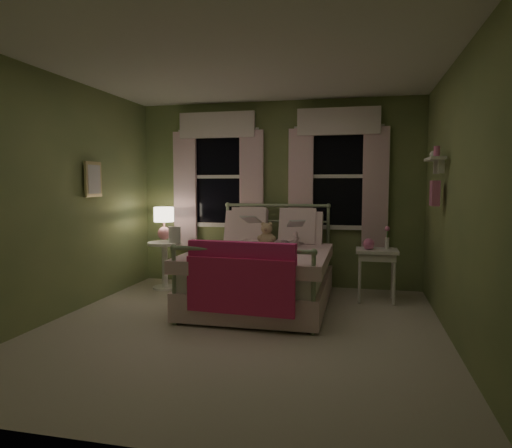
% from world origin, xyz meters
% --- Properties ---
extents(room_shell, '(4.20, 4.20, 4.20)m').
position_xyz_m(room_shell, '(0.00, 0.00, 1.30)').
color(room_shell, beige).
rests_on(room_shell, ground).
extents(bed, '(1.58, 2.04, 1.18)m').
position_xyz_m(bed, '(0.03, 1.01, 0.38)').
color(bed, white).
rests_on(bed, ground).
extents(pink_throw, '(1.10, 0.22, 0.71)m').
position_xyz_m(pink_throw, '(0.03, -0.02, 0.61)').
color(pink_throw, '#F22F82').
rests_on(pink_throw, bed).
extents(child_left, '(0.29, 0.22, 0.73)m').
position_xyz_m(child_left, '(-0.25, 1.43, 0.93)').
color(child_left, '#F7D1DD').
rests_on(child_left, bed).
extents(child_right, '(0.44, 0.39, 0.74)m').
position_xyz_m(child_right, '(0.31, 1.43, 0.94)').
color(child_right, '#F7D1DD').
rests_on(child_right, bed).
extents(book_left, '(0.21, 0.14, 0.26)m').
position_xyz_m(book_left, '(-0.25, 1.18, 0.96)').
color(book_left, beige).
rests_on(book_left, child_left).
extents(book_right, '(0.22, 0.16, 0.26)m').
position_xyz_m(book_right, '(0.31, 1.18, 0.92)').
color(book_right, beige).
rests_on(book_right, child_right).
extents(teddy_bear, '(0.24, 0.20, 0.32)m').
position_xyz_m(teddy_bear, '(0.03, 1.27, 0.79)').
color(teddy_bear, tan).
rests_on(teddy_bear, bed).
extents(nightstand_left, '(0.46, 0.46, 0.65)m').
position_xyz_m(nightstand_left, '(-1.46, 1.51, 0.42)').
color(nightstand_left, white).
rests_on(nightstand_left, ground).
extents(table_lamp, '(0.27, 0.27, 0.45)m').
position_xyz_m(table_lamp, '(-1.46, 1.51, 0.95)').
color(table_lamp, '#D98088').
rests_on(table_lamp, nightstand_left).
extents(book_nightstand, '(0.19, 0.24, 0.02)m').
position_xyz_m(book_nightstand, '(-1.36, 1.43, 0.66)').
color(book_nightstand, beige).
rests_on(book_nightstand, nightstand_left).
extents(nightstand_right, '(0.50, 0.40, 0.64)m').
position_xyz_m(nightstand_right, '(1.37, 1.44, 0.55)').
color(nightstand_right, white).
rests_on(nightstand_right, ground).
extents(pink_toy, '(0.14, 0.19, 0.14)m').
position_xyz_m(pink_toy, '(1.27, 1.43, 0.71)').
color(pink_toy, pink).
rests_on(pink_toy, nightstand_right).
extents(bud_vase, '(0.06, 0.06, 0.28)m').
position_xyz_m(bud_vase, '(1.49, 1.49, 0.79)').
color(bud_vase, white).
rests_on(bud_vase, nightstand_right).
extents(window_left, '(1.34, 0.13, 1.96)m').
position_xyz_m(window_left, '(-0.85, 2.03, 1.62)').
color(window_left, black).
rests_on(window_left, room_shell).
extents(window_right, '(1.34, 0.13, 1.96)m').
position_xyz_m(window_right, '(0.85, 2.03, 1.62)').
color(window_right, black).
rests_on(window_right, room_shell).
extents(wall_shelf, '(0.15, 0.50, 0.60)m').
position_xyz_m(wall_shelf, '(1.90, 0.70, 1.52)').
color(wall_shelf, white).
rests_on(wall_shelf, room_shell).
extents(framed_picture, '(0.03, 0.32, 0.42)m').
position_xyz_m(framed_picture, '(-1.95, 0.60, 1.50)').
color(framed_picture, beige).
rests_on(framed_picture, room_shell).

